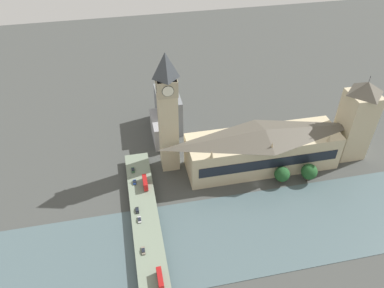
{
  "coord_description": "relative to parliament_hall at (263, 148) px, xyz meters",
  "views": [
    {
      "loc": [
        -150.58,
        71.77,
        163.66
      ],
      "look_at": [
        20.86,
        36.03,
        21.18
      ],
      "focal_mm": 35.0,
      "sensor_mm": 36.0,
      "label": 1
    }
  ],
  "objects": [
    {
      "name": "ground_plane",
      "position": [
        -16.01,
        8.0,
        -14.38
      ],
      "size": [
        600.0,
        600.0,
        0.0
      ],
      "primitive_type": "plane",
      "color": "#424442"
    },
    {
      "name": "tree_embankment_near",
      "position": [
        -17.51,
        -6.97,
        -7.42
      ],
      "size": [
        9.43,
        9.43,
        11.68
      ],
      "color": "brown",
      "rests_on": "ground_plane"
    },
    {
      "name": "victoria_tower",
      "position": [
        0.06,
        -60.35,
        12.8
      ],
      "size": [
        17.66,
        17.66,
        58.35
      ],
      "color": "#C1B28E",
      "rests_on": "ground_plane"
    },
    {
      "name": "clock_tower",
      "position": [
        12.04,
        56.95,
        27.87
      ],
      "size": [
        12.07,
        12.07,
        78.77
      ],
      "color": "#C1B28E",
      "rests_on": "ground_plane"
    },
    {
      "name": "parliament_hall",
      "position": [
        0.0,
        0.0,
        0.0
      ],
      "size": [
        26.49,
        95.03,
        28.91
      ],
      "color": "#C1B28E",
      "rests_on": "ground_plane"
    },
    {
      "name": "car_southbound_extra",
      "position": [
        -33.88,
        80.87,
        -8.42
      ],
      "size": [
        4.38,
        1.79,
        1.28
      ],
      "color": "silver",
      "rests_on": "road_bridge"
    },
    {
      "name": "car_northbound_lead",
      "position": [
        -27.09,
        81.45,
        -8.42
      ],
      "size": [
        4.35,
        1.79,
        1.26
      ],
      "color": "black",
      "rests_on": "road_bridge"
    },
    {
      "name": "car_southbound_mid",
      "position": [
        -53.79,
        80.91,
        -8.44
      ],
      "size": [
        4.65,
        1.8,
        1.23
      ],
      "color": "slate",
      "rests_on": "road_bridge"
    },
    {
      "name": "river_water",
      "position": [
        -49.24,
        8.0,
        -14.23
      ],
      "size": [
        54.45,
        360.0,
        0.3
      ],
      "primitive_type": "cube",
      "color": "#4C6066",
      "rests_on": "ground_plane"
    },
    {
      "name": "double_decker_bus_rear",
      "position": [
        -8.71,
        74.93,
        -6.24
      ],
      "size": [
        10.09,
        2.61,
        5.12
      ],
      "color": "red",
      "rests_on": "road_bridge"
    },
    {
      "name": "city_block_west",
      "position": [
        40.5,
        57.0,
        -5.84
      ],
      "size": [
        27.29,
        14.83,
        17.07
      ],
      "color": "#939399",
      "rests_on": "ground_plane"
    },
    {
      "name": "car_southbound_tail",
      "position": [
        5.89,
        81.01,
        -8.39
      ],
      "size": [
        4.74,
        1.87,
        1.38
      ],
      "color": "#2D5638",
      "rests_on": "road_bridge"
    },
    {
      "name": "road_bridge",
      "position": [
        -49.24,
        77.76,
        -10.08
      ],
      "size": [
        140.89,
        14.73,
        5.31
      ],
      "color": "#5D6A59",
      "rests_on": "ground_plane"
    },
    {
      "name": "tree_embankment_mid",
      "position": [
        -19.08,
        -23.81,
        -7.12
      ],
      "size": [
        9.85,
        9.85,
        12.19
      ],
      "color": "brown",
      "rests_on": "ground_plane"
    },
    {
      "name": "double_decker_bus_mid",
      "position": [
        -71.96,
        74.96,
        -6.43
      ],
      "size": [
        10.58,
        2.49,
        4.75
      ],
      "color": "red",
      "rests_on": "road_bridge"
    },
    {
      "name": "city_block_center",
      "position": [
        55.6,
        50.89,
        -0.9
      ],
      "size": [
        31.19,
        15.91,
        26.95
      ],
      "color": "slate",
      "rests_on": "ground_plane"
    },
    {
      "name": "car_northbound_tail",
      "position": [
        -5.02,
        80.96,
        -8.41
      ],
      "size": [
        3.86,
        1.83,
        1.3
      ],
      "color": "navy",
      "rests_on": "road_bridge"
    }
  ]
}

